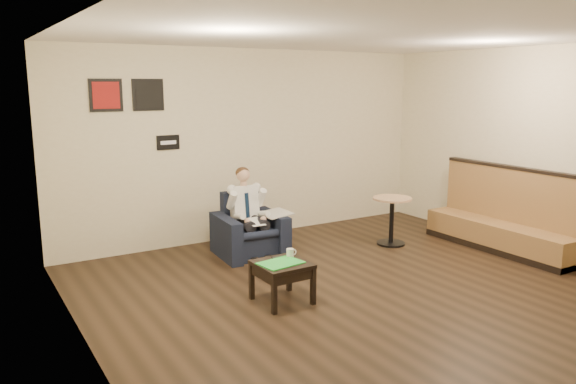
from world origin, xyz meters
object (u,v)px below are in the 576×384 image
armchair (250,225)px  coffee_mug (290,253)px  smartphone (278,258)px  green_folder (281,263)px  seated_man (253,216)px  side_table (282,282)px  banquette (501,210)px  cafe_table (392,221)px

armchair → coffee_mug: size_ratio=9.20×
armchair → smartphone: (-0.44, -1.51, 0.03)m
green_folder → smartphone: 0.19m
coffee_mug → smartphone: bearing=163.5°
seated_man → armchair: bearing=90.0°
armchair → side_table: 1.75m
armchair → banquette: (3.10, -1.60, 0.16)m
armchair → green_folder: bearing=-102.4°
side_table → green_folder: bearing=-145.7°
cafe_table → smartphone: bearing=-159.7°
seated_man → banquette: banquette is taller
seated_man → cafe_table: (1.99, -0.51, -0.22)m
green_folder → cafe_table: bearing=23.2°
armchair → smartphone: size_ratio=6.25×
armchair → green_folder: 1.77m
banquette → cafe_table: banquette is taller
armchair → smartphone: bearing=-101.7°
armchair → seated_man: (-0.01, -0.11, 0.15)m
banquette → side_table: bearing=-178.9°
seated_man → cafe_table: seated_man is taller
seated_man → cafe_table: 2.07m
armchair → coffee_mug: 1.58m
green_folder → cafe_table: cafe_table is taller
side_table → smartphone: bearing=73.3°
side_table → smartphone: (0.05, 0.16, 0.22)m
coffee_mug → seated_man: bearing=78.2°
side_table → green_folder: green_folder is taller
coffee_mug → side_table: bearing=-145.7°
banquette → armchair: bearing=152.7°
banquette → seated_man: bearing=154.4°
smartphone → cafe_table: 2.58m
seated_man → coffee_mug: (-0.30, -1.44, -0.08)m
green_folder → banquette: bearing=1.4°
green_folder → smartphone: size_ratio=3.21×
smartphone → cafe_table: (2.42, 0.90, -0.10)m
side_table → coffee_mug: 0.34m
seated_man → coffee_mug: bearing=-97.4°
seated_man → side_table: 1.67m
armchair → banquette: banquette is taller
armchair → coffee_mug: armchair is taller
armchair → seated_man: size_ratio=0.75×
cafe_table → banquette: bearing=-41.3°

